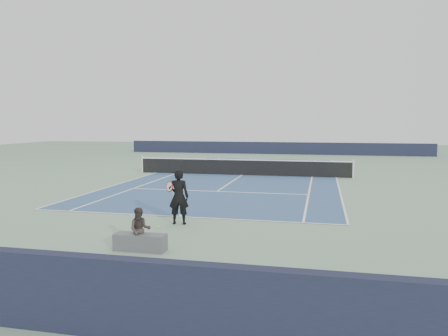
% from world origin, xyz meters
% --- Properties ---
extents(ground, '(80.00, 80.00, 0.00)m').
position_xyz_m(ground, '(0.00, 0.00, 0.00)').
color(ground, gray).
extents(court_surface, '(10.97, 23.77, 0.01)m').
position_xyz_m(court_surface, '(0.00, 0.00, 0.01)').
color(court_surface, '#335179').
rests_on(court_surface, ground).
extents(tennis_net, '(12.90, 0.10, 1.07)m').
position_xyz_m(tennis_net, '(0.00, 0.00, 0.50)').
color(tennis_net, silver).
rests_on(tennis_net, ground).
extents(windscreen_far, '(30.00, 0.25, 1.20)m').
position_xyz_m(windscreen_far, '(0.00, 17.88, 0.60)').
color(windscreen_far, black).
rests_on(windscreen_far, ground).
extents(windscreen_near, '(30.00, 0.25, 1.20)m').
position_xyz_m(windscreen_near, '(0.00, -19.88, 0.60)').
color(windscreen_near, black).
rests_on(windscreen_near, ground).
extents(tennis_player, '(0.81, 0.56, 1.73)m').
position_xyz_m(tennis_player, '(0.33, -12.84, 0.87)').
color(tennis_player, black).
rests_on(tennis_player, ground).
extents(tennis_ball, '(0.07, 0.07, 0.07)m').
position_xyz_m(tennis_ball, '(-0.10, -13.49, 0.04)').
color(tennis_ball, '#CADF2D').
rests_on(tennis_ball, ground).
extents(spectator_bench, '(1.36, 0.86, 1.11)m').
position_xyz_m(spectator_bench, '(0.30, -15.74, 0.37)').
color(spectator_bench, '#515256').
rests_on(spectator_bench, ground).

